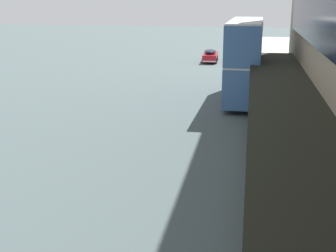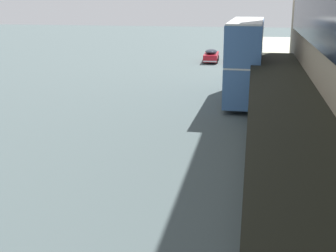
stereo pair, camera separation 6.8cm
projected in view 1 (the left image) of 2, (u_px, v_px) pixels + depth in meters
transit_bus_kerbside_front at (245, 58)px, 35.09m from camera, size 2.87×10.62×6.00m
sedan_trailing_mid at (247, 52)px, 59.29m from camera, size 1.88×5.06×1.52m
sedan_lead_near at (210, 56)px, 56.13m from camera, size 1.85×4.90×1.54m
sedan_trailing_near at (241, 72)px, 44.14m from camera, size 1.84×4.33×1.54m
fire_hydrant at (298, 224)px, 15.39m from camera, size 0.20×0.40×0.70m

